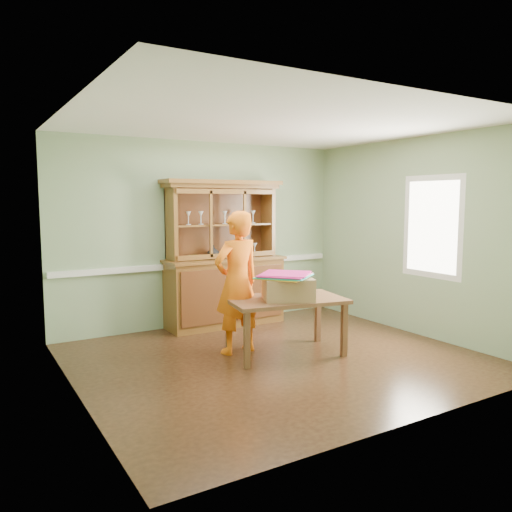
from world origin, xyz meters
TOP-DOWN VIEW (x-y plane):
  - floor at (0.00, 0.00)m, footprint 4.50×4.50m
  - ceiling at (0.00, 0.00)m, footprint 4.50×4.50m
  - wall_back at (0.00, 2.00)m, footprint 4.50×0.00m
  - wall_left at (-2.25, 0.00)m, footprint 0.00×4.00m
  - wall_right at (2.25, 0.00)m, footprint 0.00×4.00m
  - wall_front at (0.00, -2.00)m, footprint 4.50×0.00m
  - chair_rail at (0.00, 1.98)m, footprint 4.41×0.05m
  - framed_map at (-2.23, 0.30)m, footprint 0.03×0.60m
  - window_panel at (2.23, -0.30)m, footprint 0.03×0.96m
  - china_hutch at (0.20, 1.76)m, footprint 1.82×0.60m
  - dining_table at (0.18, 0.11)m, footprint 1.50×1.06m
  - cardboard_box at (0.14, 0.00)m, footprint 0.70×0.64m
  - kite_stack at (0.10, 0.02)m, footprint 0.75×0.75m
  - person at (-0.29, 0.46)m, footprint 0.67×0.49m

SIDE VIEW (x-z plane):
  - floor at x=0.00m, z-range 0.00..0.00m
  - dining_table at x=0.18m, z-range 0.26..0.94m
  - china_hutch at x=0.20m, z-range -0.32..1.82m
  - cardboard_box at x=0.14m, z-range 0.68..0.95m
  - person at x=-0.29m, z-range 0.00..1.72m
  - chair_rail at x=0.00m, z-range 0.86..0.94m
  - kite_stack at x=0.10m, z-range 0.95..1.00m
  - wall_back at x=0.00m, z-range -0.90..3.60m
  - wall_left at x=-2.25m, z-range -0.65..3.35m
  - wall_right at x=2.25m, z-range -0.65..3.35m
  - wall_front at x=0.00m, z-range -0.90..3.60m
  - window_panel at x=2.23m, z-range 0.82..2.18m
  - framed_map at x=-2.23m, z-range 1.32..1.78m
  - ceiling at x=0.00m, z-range 2.70..2.70m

